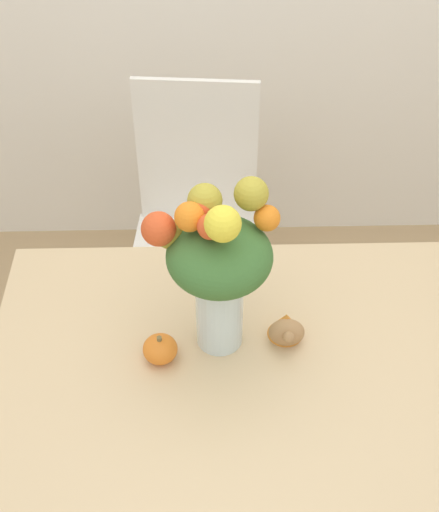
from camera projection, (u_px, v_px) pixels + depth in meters
dining_table at (234, 393)px, 1.75m from camera, size 1.16×0.81×0.78m
flower_vase at (217, 264)px, 1.55m from camera, size 0.30×0.23×0.44m
pumpkin at (160, 349)px, 1.65m from camera, size 0.08×0.08×0.07m
turkey_figurine at (286, 328)px, 1.69m from camera, size 0.09×0.11×0.07m
dining_chair_near_window at (195, 229)px, 2.41m from camera, size 0.46×0.46×1.01m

